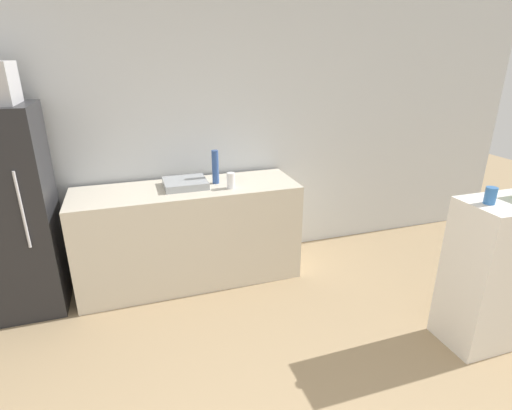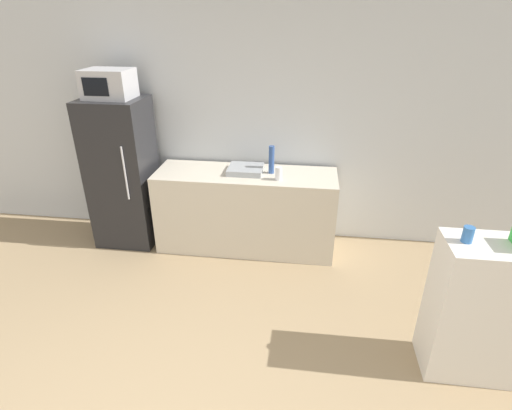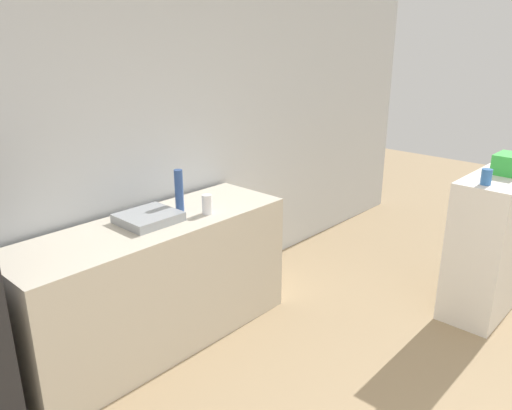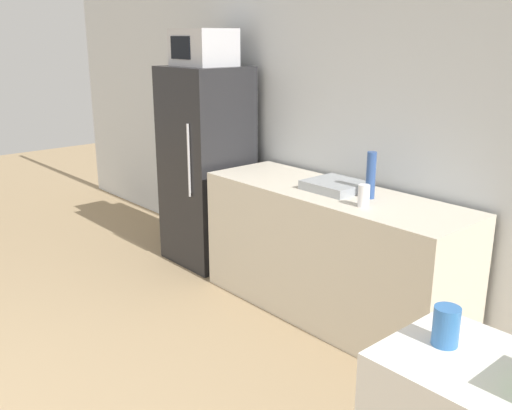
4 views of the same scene
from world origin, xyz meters
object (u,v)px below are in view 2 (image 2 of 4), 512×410
at_px(microwave, 109,84).
at_px(jar, 468,234).
at_px(bottle_short, 279,173).
at_px(bottle_tall, 271,160).
at_px(refrigerator, 123,173).

distance_m(microwave, jar, 3.50).
bearing_deg(bottle_short, microwave, 176.07).
relative_size(bottle_short, jar, 1.24).
bearing_deg(bottle_short, bottle_tall, 117.22).
relative_size(refrigerator, bottle_short, 12.05).
bearing_deg(bottle_short, refrigerator, 176.03).
distance_m(microwave, bottle_tall, 1.82).
bearing_deg(refrigerator, bottle_tall, 2.04).
height_order(microwave, jar, microwave).
bearing_deg(microwave, refrigerator, 71.96).
relative_size(bottle_tall, jar, 2.71).
xyz_separation_m(bottle_tall, bottle_short, (0.09, -0.18, -0.08)).
bearing_deg(refrigerator, jar, -25.68).
distance_m(bottle_tall, bottle_short, 0.22).
height_order(microwave, bottle_short, microwave).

